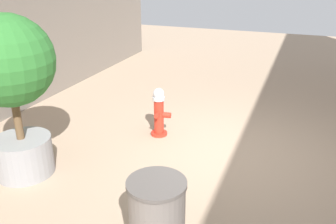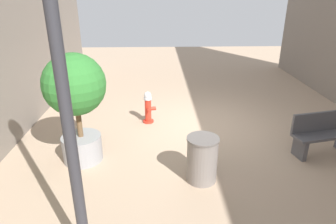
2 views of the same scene
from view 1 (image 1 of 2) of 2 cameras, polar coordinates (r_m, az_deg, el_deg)
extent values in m
plane|color=tan|center=(6.08, 10.42, -6.58)|extent=(23.40, 23.40, 0.00)
cylinder|color=red|center=(6.64, -1.41, -3.35)|extent=(0.30, 0.30, 0.05)
cylinder|color=red|center=(6.50, -1.44, -0.68)|extent=(0.17, 0.17, 0.62)
cylinder|color=silver|center=(6.38, -1.47, 2.15)|extent=(0.22, 0.22, 0.06)
sphere|color=silver|center=(6.35, -1.48, 2.87)|extent=(0.20, 0.20, 0.20)
cylinder|color=red|center=(6.60, -1.19, 0.36)|extent=(0.10, 0.14, 0.08)
cylinder|color=red|center=(6.36, -1.72, -0.51)|extent=(0.10, 0.14, 0.08)
cylinder|color=red|center=(6.46, -0.17, -0.50)|extent=(0.15, 0.12, 0.10)
cylinder|color=gray|center=(5.78, -21.64, -6.36)|extent=(0.83, 0.83, 0.57)
cylinder|color=brown|center=(5.51, -22.61, -0.25)|extent=(0.11, 0.11, 0.77)
sphere|color=#2D722D|center=(5.29, -23.82, 7.35)|extent=(1.25, 1.25, 1.25)
cylinder|color=slate|center=(3.92, -1.73, -16.71)|extent=(0.58, 0.58, 0.87)
cylinder|color=#5B5551|center=(3.65, -1.81, -11.16)|extent=(0.61, 0.61, 0.04)
camera|label=2|loc=(2.90, -116.04, 1.36)|focal=31.63mm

